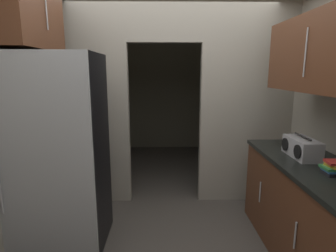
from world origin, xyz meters
TOP-DOWN VIEW (x-y plane):
  - kitchen_partition at (0.03, 1.20)m, footprint 3.05×0.12m
  - adjoining_room_shell at (0.00, 3.00)m, footprint 3.05×2.67m
  - refrigerator at (-1.12, 0.28)m, footprint 0.84×0.73m
  - lower_cabinet_run at (1.20, -0.03)m, footprint 0.66×1.72m
  - upper_cabinet_counterside at (1.20, -0.03)m, footprint 0.36×1.55m
  - boombox at (1.17, 0.17)m, footprint 0.20×0.41m
  - book_stack at (1.19, -0.28)m, footprint 0.13×0.15m

SIDE VIEW (x-z plane):
  - lower_cabinet_run at x=1.20m, z-range 0.00..0.92m
  - refrigerator at x=-1.12m, z-range 0.00..1.87m
  - book_stack at x=1.19m, z-range 0.91..1.02m
  - boombox at x=1.17m, z-range 0.90..1.11m
  - adjoining_room_shell at x=0.00m, z-range 0.00..2.79m
  - kitchen_partition at x=0.03m, z-range 0.10..2.89m
  - upper_cabinet_counterside at x=1.20m, z-range 1.53..2.17m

